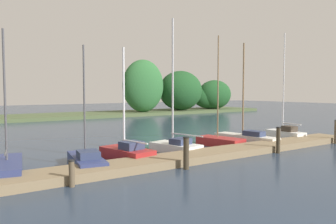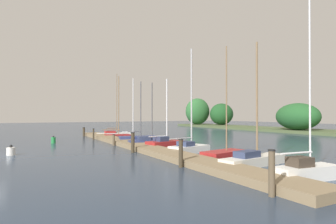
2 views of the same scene
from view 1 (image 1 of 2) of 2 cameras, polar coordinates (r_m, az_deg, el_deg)
name	(u,v)px [view 1 (image 1 of 2)]	position (r m, az deg, el deg)	size (l,w,h in m)	color
dock_pier	(124,167)	(14.10, -7.57, -9.27)	(31.22, 1.80, 0.35)	#847051
far_shore	(54,98)	(42.06, -19.03, 2.35)	(74.17, 8.81, 7.58)	#4C5B38
sailboat_3	(7,167)	(14.67, -25.88, -8.43)	(1.71, 3.81, 5.72)	navy
sailboat_4	(86,160)	(15.11, -13.89, -7.92)	(1.64, 3.73, 5.30)	navy
sailboat_5	(126,152)	(16.24, -7.22, -6.78)	(1.77, 3.20, 5.39)	maroon
sailboat_6	(175,145)	(18.06, 1.12, -5.64)	(1.87, 3.44, 7.16)	white
sailboat_7	(219,140)	(20.43, 8.66, -4.84)	(1.78, 3.16, 6.61)	maroon
sailboat_8	(245,137)	(22.03, 13.09, -4.16)	(1.65, 4.55, 6.36)	silver
sailboat_9	(284,133)	(24.28, 19.29, -3.44)	(1.19, 3.09, 7.24)	white
mooring_piling_2	(72,173)	(12.12, -16.18, -10.06)	(0.22, 0.22, 0.94)	brown
mooring_piling_3	(186,153)	(14.17, 3.13, -7.02)	(0.28, 0.28, 1.38)	#3D3323
mooring_piling_4	(278,140)	(18.67, 18.36, -4.57)	(0.24, 0.24, 1.41)	#3D3323
mooring_piling_5	(336,132)	(23.39, 26.84, -3.04)	(0.23, 0.23, 1.50)	brown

